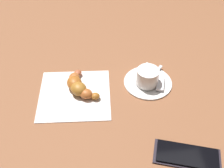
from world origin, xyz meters
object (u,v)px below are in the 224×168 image
Objects in this scene: teaspoon at (148,80)px; croissant at (78,86)px; cell_phone at (187,156)px; espresso_cup at (148,76)px; napkin at (75,94)px; saucer at (148,82)px; sugar_packet at (161,84)px.

croissant is (0.20, 0.01, 0.01)m from teaspoon.
espresso_cup is at bearing -79.86° from cell_phone.
espresso_cup is at bearing -179.78° from croissant.
croissant reaches higher than napkin.
napkin is at bearing -41.99° from cell_phone.
saucer is 2.27× the size of sugar_packet.
espresso_cup is at bearing -175.35° from napkin.
croissant is at bearing 2.01° from saucer.
sugar_packet is 0.31× the size of napkin.
teaspoon reaches higher than sugar_packet.
teaspoon is 0.75× the size of croissant.
espresso_cup is 0.87× the size of teaspoon.
teaspoon is 0.04m from sugar_packet.
teaspoon is at bearing -178.19° from croissant.
cell_phone is at bearing -160.68° from sugar_packet.
napkin is at bearing 4.65° from espresso_cup.
espresso_cup is 0.05m from sugar_packet.
espresso_cup is (0.00, 0.01, 0.03)m from saucer.
teaspoon is (0.00, 0.00, 0.01)m from saucer.
saucer is 1.43× the size of teaspoon.
saucer is 0.20m from croissant.
napkin is 1.20× the size of cell_phone.
cell_phone is at bearing 98.79° from saucer.
espresso_cup is 0.02m from teaspoon.
croissant is at bearing -126.50° from napkin.
espresso_cup is 0.25m from cell_phone.
espresso_cup reaches higher than sugar_packet.
cell_phone is at bearing 138.01° from napkin.
teaspoon is at bearing 77.55° from sugar_packet.
teaspoon reaches higher than saucer.
saucer is at bearing -81.21° from cell_phone.
teaspoon is 0.50× the size of napkin.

